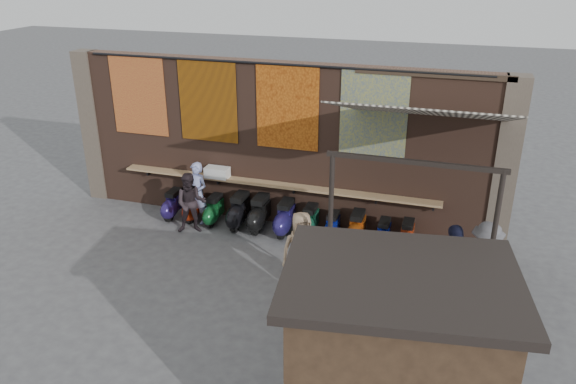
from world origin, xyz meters
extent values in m
plane|color=#474749|center=(0.00, 0.00, 0.00)|extent=(70.00, 70.00, 0.00)
cube|color=brown|center=(0.00, 2.70, 2.00)|extent=(10.00, 0.40, 4.00)
cube|color=#4C4238|center=(-5.20, 2.70, 2.00)|extent=(0.50, 0.50, 4.00)
cube|color=#4C4238|center=(5.20, 2.70, 2.00)|extent=(0.50, 0.50, 4.00)
cube|color=#9E7A51|center=(0.00, 2.33, 1.10)|extent=(8.00, 0.32, 0.05)
cube|color=white|center=(-1.47, 2.30, 1.26)|extent=(0.60, 0.32, 0.26)
cube|color=maroon|center=(-3.60, 2.48, 3.00)|extent=(1.50, 0.02, 2.00)
cube|color=#BB610B|center=(-1.70, 2.48, 3.00)|extent=(1.50, 0.02, 2.00)
cube|color=#BB5F17|center=(0.30, 2.48, 3.00)|extent=(1.50, 0.02, 2.00)
cube|color=navy|center=(2.30, 2.48, 3.00)|extent=(1.50, 0.02, 2.00)
cylinder|color=black|center=(0.00, 2.47, 3.98)|extent=(9.50, 0.06, 0.06)
imported|color=#9CA6E4|center=(-1.87, 1.95, 0.79)|extent=(0.66, 0.54, 1.58)
imported|color=#281F24|center=(-1.78, 1.40, 0.76)|extent=(0.89, 0.80, 1.51)
imported|color=black|center=(4.32, -0.24, 0.93)|extent=(1.17, 0.90, 1.85)
imported|color=#545358|center=(4.90, 0.47, 0.83)|extent=(1.22, 1.15, 1.66)
imported|color=#9D8063|center=(1.41, -0.10, 0.81)|extent=(0.94, 0.81, 1.62)
cube|color=black|center=(3.69, -3.78, 1.35)|extent=(2.73, 2.20, 2.70)
cube|color=black|center=(3.69, -3.78, 2.76)|extent=(3.07, 2.52, 0.12)
cube|color=gold|center=(3.55, -2.83, 1.96)|extent=(1.19, 0.21, 0.50)
cube|color=#473321|center=(3.55, -2.83, 0.99)|extent=(2.06, 0.39, 0.06)
cube|color=beige|center=(3.50, 0.90, 3.55)|extent=(3.20, 3.28, 0.97)
cube|color=#33261C|center=(3.50, 2.49, 3.95)|extent=(3.30, 0.08, 0.12)
cube|color=black|center=(3.50, -0.60, 3.08)|extent=(3.00, 0.08, 0.08)
cylinder|color=black|center=(2.10, -0.60, 1.55)|extent=(0.09, 0.09, 3.10)
cylinder|color=black|center=(4.90, -0.60, 1.55)|extent=(0.09, 0.09, 3.10)
camera|label=1|loc=(4.12, -9.59, 6.29)|focal=35.00mm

